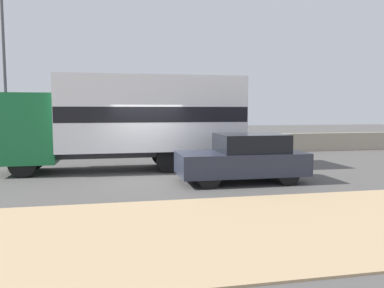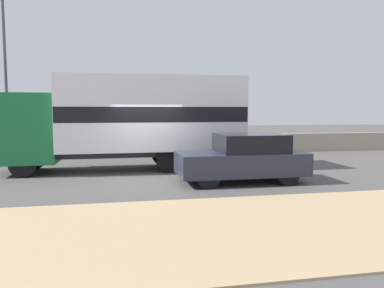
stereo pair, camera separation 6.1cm
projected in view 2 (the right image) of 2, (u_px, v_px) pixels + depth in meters
name	position (u px, v px, depth m)	size (l,w,h in m)	color
ground_plane	(149.00, 177.00, 12.86)	(80.00, 80.00, 0.00)	#514F4C
dirt_shoulder_foreground	(175.00, 231.00, 7.11)	(60.00, 4.76, 0.04)	tan
stone_wall_backdrop	(139.00, 145.00, 19.12)	(60.00, 0.35, 1.01)	#A39984
street_lamp	(5.00, 58.00, 17.19)	(0.56, 0.28, 8.21)	#4C4C51
box_truck	(133.00, 118.00, 14.36)	(9.07, 2.59, 3.57)	#196B38
car_hatchback	(243.00, 158.00, 11.99)	(4.05, 1.86, 1.55)	#282D3D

